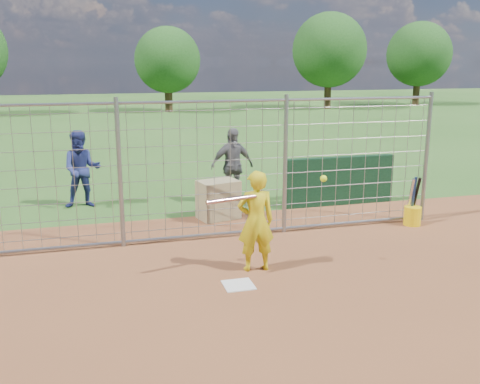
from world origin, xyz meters
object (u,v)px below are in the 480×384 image
object	(u,v)px
bystander_a	(82,169)
bystander_b	(232,166)
bucket_with_bats	(412,213)
batter	(256,221)
equipment_bin	(218,200)

from	to	relation	value
bystander_a	bystander_b	size ratio (longest dim) A/B	0.99
bystander_b	bucket_with_bats	size ratio (longest dim) A/B	1.79
batter	bucket_with_bats	size ratio (longest dim) A/B	1.63
batter	equipment_bin	world-z (taller)	batter
batter	bystander_b	xyz separation A→B (m)	(0.68, 4.02, 0.08)
equipment_bin	bucket_with_bats	xyz separation A→B (m)	(3.61, -1.48, -0.15)
equipment_bin	bystander_b	bearing A→B (deg)	48.13
bucket_with_bats	bystander_a	bearing A→B (deg)	153.40
bystander_b	equipment_bin	world-z (taller)	bystander_b
bystander_a	equipment_bin	size ratio (longest dim) A/B	2.15
batter	bystander_a	size ratio (longest dim) A/B	0.92
bystander_a	bucket_with_bats	distance (m)	7.08
bystander_b	bucket_with_bats	world-z (taller)	bystander_b
batter	equipment_bin	size ratio (longest dim) A/B	1.98
batter	bystander_b	size ratio (longest dim) A/B	0.91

